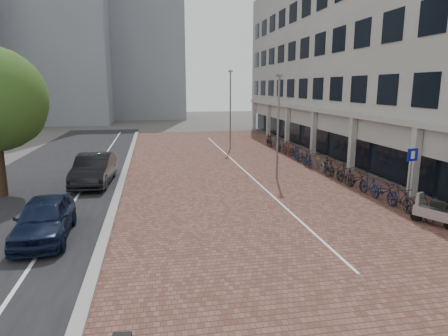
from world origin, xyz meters
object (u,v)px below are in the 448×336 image
at_px(car_navy, 44,218).
at_px(car_dark, 94,169).
at_px(parking_sign, 411,168).
at_px(scooter_front, 435,211).

bearing_deg(car_navy, car_dark, 82.62).
bearing_deg(car_navy, parking_sign, 0.99).
bearing_deg(car_navy, scooter_front, -8.33).
relative_size(scooter_front, parking_sign, 0.68).
bearing_deg(car_dark, car_navy, -91.52).
relative_size(car_navy, scooter_front, 2.41).
distance_m(scooter_front, parking_sign, 2.66).
relative_size(car_dark, scooter_front, 2.82).
distance_m(car_dark, scooter_front, 16.24).
height_order(car_dark, parking_sign, parking_sign).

